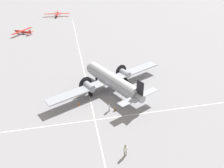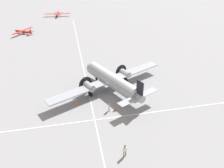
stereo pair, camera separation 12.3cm
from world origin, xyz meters
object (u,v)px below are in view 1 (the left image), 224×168
at_px(passenger_boarding, 122,103).
at_px(traffic_cone, 79,104).
at_px(airliner_main, 111,79).
at_px(light_aircraft_distant, 57,14).
at_px(light_aircraft_taxiing, 23,32).
at_px(crew_foreground, 125,150).
at_px(ramp_agent, 109,106).
at_px(suitcase_near_door, 115,109).

relative_size(passenger_boarding, traffic_cone, 3.33).
height_order(airliner_main, traffic_cone, airliner_main).
bearing_deg(light_aircraft_distant, passenger_boarding, 14.05).
height_order(light_aircraft_taxiing, traffic_cone, light_aircraft_taxiing).
height_order(airliner_main, light_aircraft_distant, airliner_main).
xyz_separation_m(passenger_boarding, traffic_cone, (7.46, -2.53, -0.82)).
bearing_deg(crew_foreground, traffic_cone, 99.59).
distance_m(airliner_main, light_aircraft_distant, 68.27).
xyz_separation_m(airliner_main, passenger_boarding, (-0.76, 6.26, -1.42)).
height_order(airliner_main, crew_foreground, airliner_main).
relative_size(passenger_boarding, light_aircraft_distant, 0.15).
distance_m(airliner_main, light_aircraft_taxiing, 48.59).
height_order(ramp_agent, light_aircraft_distant, light_aircraft_distant).
height_order(passenger_boarding, ramp_agent, passenger_boarding).
xyz_separation_m(light_aircraft_taxiing, traffic_cone, (-15.79, 46.77, -0.55)).
xyz_separation_m(crew_foreground, passenger_boarding, (-2.27, -10.65, -0.11)).
height_order(crew_foreground, ramp_agent, crew_foreground).
xyz_separation_m(airliner_main, light_aircraft_distant, (10.87, -67.38, -1.61)).
distance_m(passenger_boarding, suitcase_near_door, 1.73).
xyz_separation_m(airliner_main, traffic_cone, (6.70, 3.73, -2.24)).
relative_size(passenger_boarding, ramp_agent, 1.06).
height_order(airliner_main, passenger_boarding, airliner_main).
bearing_deg(traffic_cone, airliner_main, -150.90).
bearing_deg(crew_foreground, ramp_agent, 78.98).
distance_m(crew_foreground, ramp_agent, 10.21).
bearing_deg(passenger_boarding, light_aircraft_taxiing, 26.58).
xyz_separation_m(ramp_agent, light_aircraft_taxiing, (20.82, -49.74, -0.24)).
relative_size(airliner_main, suitcase_near_door, 44.31).
bearing_deg(airliner_main, crew_foreground, 149.28).
height_order(crew_foreground, suitcase_near_door, crew_foreground).
distance_m(light_aircraft_distant, traffic_cone, 71.24).
bearing_deg(ramp_agent, suitcase_near_door, -95.00).
distance_m(passenger_boarding, traffic_cone, 7.92).
relative_size(crew_foreground, light_aircraft_taxiing, 0.22).
xyz_separation_m(passenger_boarding, suitcase_near_door, (1.42, 0.59, -0.81)).
bearing_deg(crew_foreground, light_aircraft_taxiing, 97.40).
xyz_separation_m(suitcase_near_door, light_aircraft_distant, (10.21, -74.23, 0.61)).
relative_size(crew_foreground, ramp_agent, 1.14).
xyz_separation_m(light_aircraft_distant, light_aircraft_taxiing, (11.62, 24.35, -0.08)).
distance_m(ramp_agent, light_aircraft_taxiing, 53.92).
xyz_separation_m(light_aircraft_distant, traffic_cone, (-4.17, 71.11, -0.63)).
distance_m(airliner_main, traffic_cone, 7.99).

